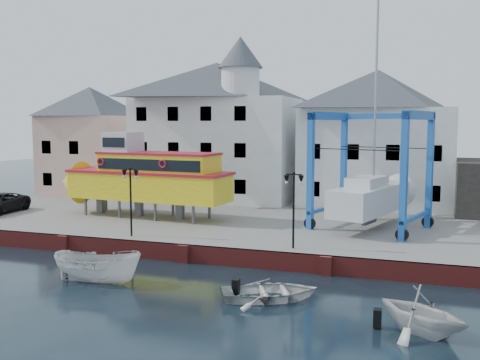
% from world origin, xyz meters
% --- Properties ---
extents(ground, '(140.00, 140.00, 0.00)m').
position_xyz_m(ground, '(0.00, 0.00, 0.00)').
color(ground, black).
rests_on(ground, ground).
extents(hardstanding, '(44.00, 22.00, 1.00)m').
position_xyz_m(hardstanding, '(0.00, 11.00, 0.50)').
color(hardstanding, slate).
rests_on(hardstanding, ground).
extents(quay_wall, '(44.00, 0.47, 1.00)m').
position_xyz_m(quay_wall, '(-0.00, 0.10, 0.50)').
color(quay_wall, maroon).
rests_on(quay_wall, ground).
extents(building_pink, '(8.00, 7.00, 10.30)m').
position_xyz_m(building_pink, '(-18.00, 18.00, 6.15)').
color(building_pink, '#DDA693').
rests_on(building_pink, hardstanding).
extents(building_white_main, '(14.00, 8.30, 14.00)m').
position_xyz_m(building_white_main, '(-4.87, 18.39, 7.34)').
color(building_white_main, silver).
rests_on(building_white_main, hardstanding).
extents(building_white_right, '(12.00, 8.00, 11.20)m').
position_xyz_m(building_white_right, '(9.00, 19.00, 6.60)').
color(building_white_right, silver).
rests_on(building_white_right, hardstanding).
extents(lamp_post_left, '(1.12, 0.32, 4.20)m').
position_xyz_m(lamp_post_left, '(-4.00, 1.20, 4.17)').
color(lamp_post_left, black).
rests_on(lamp_post_left, hardstanding).
extents(lamp_post_right, '(1.12, 0.32, 4.20)m').
position_xyz_m(lamp_post_right, '(6.00, 1.20, 4.17)').
color(lamp_post_right, black).
rests_on(lamp_post_right, hardstanding).
extents(tour_boat, '(14.38, 4.58, 6.16)m').
position_xyz_m(tour_boat, '(-7.02, 7.63, 3.90)').
color(tour_boat, '#59595E').
rests_on(tour_boat, hardstanding).
extents(travel_lift, '(8.02, 9.89, 14.50)m').
position_xyz_m(travel_lift, '(9.71, 9.02, 3.42)').
color(travel_lift, '#1460A9').
rests_on(travel_lift, hardstanding).
extents(motorboat_a, '(4.76, 2.14, 1.78)m').
position_xyz_m(motorboat_a, '(-2.44, -4.83, 0.00)').
color(motorboat_a, silver).
rests_on(motorboat_a, ground).
extents(motorboat_b, '(5.27, 4.69, 0.90)m').
position_xyz_m(motorboat_b, '(6.26, -4.56, 0.00)').
color(motorboat_b, silver).
rests_on(motorboat_b, ground).
extents(motorboat_c, '(4.71, 4.57, 1.90)m').
position_xyz_m(motorboat_c, '(12.65, -6.56, 0.00)').
color(motorboat_c, silver).
rests_on(motorboat_c, ground).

